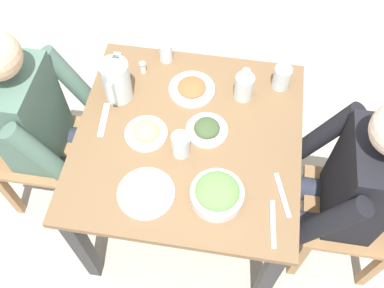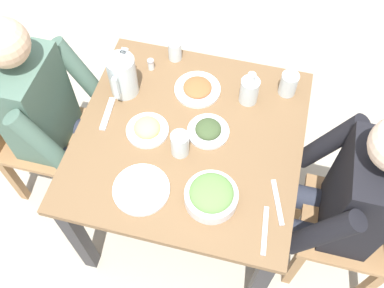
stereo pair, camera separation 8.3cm
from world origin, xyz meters
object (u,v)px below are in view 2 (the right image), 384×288
object	(u,v)px
chair_near	(26,126)
plate_dolmas	(208,130)
oil_carafe	(249,91)
diner_far	(332,198)
plate_yoghurt	(141,188)
plate_fries	(147,129)
plate_rice_curry	(197,88)
water_glass_far_right	(180,144)
water_glass_near_right	(289,84)
diner_near	(58,117)
water_pitcher	(122,76)
salad_bowl	(211,195)
water_glass_near_left	(175,51)
salt_shaker	(151,64)
dining_table	(189,151)
chair_far	(372,223)

from	to	relation	value
chair_near	plate_dolmas	distance (m)	0.92
plate_dolmas	oil_carafe	bearing A→B (deg)	148.38
diner_far	plate_yoghurt	world-z (taller)	diner_far
plate_fries	plate_rice_curry	bearing A→B (deg)	150.30
water_glass_far_right	chair_near	bearing A→B (deg)	-96.86
plate_fries	water_glass_near_right	size ratio (longest dim) A/B	1.65
diner_near	water_pitcher	xyz separation A→B (m)	(-0.15, 0.28, 0.19)
chair_near	salad_bowl	xyz separation A→B (m)	(0.27, 0.97, 0.28)
diner_far	plate_rice_curry	xyz separation A→B (m)	(-0.33, -0.64, 0.11)
diner_near	oil_carafe	bearing A→B (deg)	105.70
diner_near	plate_fries	distance (m)	0.46
salad_bowl	diner_near	bearing A→B (deg)	-109.78
water_pitcher	water_glass_near_left	bearing A→B (deg)	146.03
plate_rice_curry	water_glass_near_right	xyz separation A→B (m)	(-0.09, 0.38, 0.04)
plate_yoghurt	salt_shaker	bearing A→B (deg)	-166.54
salad_bowl	plate_rice_curry	bearing A→B (deg)	-160.82
diner_far	salad_bowl	size ratio (longest dim) A/B	5.78
chair_near	salad_bowl	size ratio (longest dim) A/B	4.30
salad_bowl	water_pitcher	bearing A→B (deg)	-131.34
dining_table	water_pitcher	bearing A→B (deg)	-116.45
salad_bowl	dining_table	bearing A→B (deg)	-149.80
dining_table	oil_carafe	size ratio (longest dim) A/B	5.62
water_glass_near_left	oil_carafe	bearing A→B (deg)	66.61
diner_near	salad_bowl	size ratio (longest dim) A/B	5.78
diner_far	water_glass_near_left	size ratio (longest dim) A/B	12.12
plate_fries	plate_dolmas	bearing A→B (deg)	102.85
plate_dolmas	salt_shaker	world-z (taller)	salt_shaker
chair_far	water_pitcher	distance (m)	1.22
diner_near	plate_yoghurt	distance (m)	0.59
water_pitcher	dining_table	bearing A→B (deg)	63.55
water_glass_near_left	plate_rice_curry	bearing A→B (deg)	41.75
water_glass_near_right	oil_carafe	world-z (taller)	oil_carafe
plate_yoghurt	water_glass_far_right	size ratio (longest dim) A/B	1.95
salad_bowl	salt_shaker	bearing A→B (deg)	-144.57
salad_bowl	plate_dolmas	size ratio (longest dim) A/B	1.15
diner_near	plate_dolmas	xyz separation A→B (m)	(-0.02, 0.69, 0.11)
chair_near	diner_far	bearing A→B (deg)	85.85
diner_near	plate_yoghurt	size ratio (longest dim) A/B	5.29
water_pitcher	chair_near	bearing A→B (deg)	-73.01
chair_far	diner_near	xyz separation A→B (m)	(-0.10, -1.43, 0.15)
dining_table	salt_shaker	world-z (taller)	salt_shaker
plate_fries	dining_table	bearing A→B (deg)	96.38
water_glass_near_left	chair_far	bearing A→B (deg)	63.47
plate_rice_curry	water_glass_near_right	size ratio (longest dim) A/B	1.90
diner_far	oil_carafe	distance (m)	0.55
dining_table	oil_carafe	xyz separation A→B (m)	(-0.24, 0.20, 0.17)
chair_near	water_pitcher	bearing A→B (deg)	106.99
dining_table	salt_shaker	xyz separation A→B (m)	(-0.31, -0.26, 0.14)
plate_dolmas	oil_carafe	xyz separation A→B (m)	(-0.21, 0.13, 0.04)
plate_dolmas	water_glass_near_right	size ratio (longest dim) A/B	1.63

